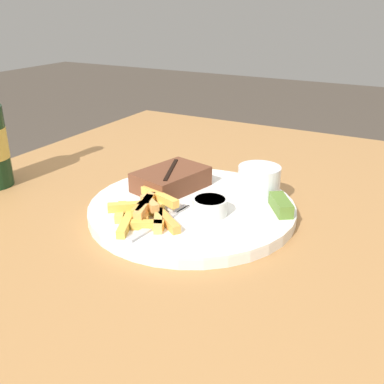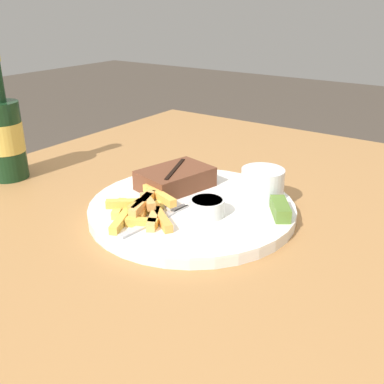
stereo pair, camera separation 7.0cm
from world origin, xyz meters
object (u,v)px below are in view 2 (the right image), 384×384
object	(u,v)px
pickle_spear	(280,209)
fork_utensil	(153,221)
steak_portion	(175,179)
coleslaw_cup	(263,181)
beer_bottle	(4,135)
dipping_sauce_cup	(207,206)
dinner_plate	(192,209)

from	to	relation	value
pickle_spear	fork_utensil	world-z (taller)	pickle_spear
steak_portion	fork_utensil	distance (m)	0.13
pickle_spear	fork_utensil	xyz separation A→B (m)	(-0.13, 0.14, -0.01)
steak_portion	coleslaw_cup	world-z (taller)	coleslaw_cup
coleslaw_cup	fork_utensil	bearing A→B (deg)	153.80
fork_utensil	beer_bottle	world-z (taller)	beer_bottle
coleslaw_cup	beer_bottle	distance (m)	0.48
fork_utensil	beer_bottle	size ratio (longest dim) A/B	0.58
dipping_sauce_cup	beer_bottle	world-z (taller)	beer_bottle
dinner_plate	beer_bottle	world-z (taller)	beer_bottle
steak_portion	fork_utensil	size ratio (longest dim) A/B	1.00
dinner_plate	fork_utensil	xyz separation A→B (m)	(-0.09, 0.01, 0.01)
dipping_sauce_cup	beer_bottle	bearing A→B (deg)	96.28
dipping_sauce_cup	pickle_spear	xyz separation A→B (m)	(0.06, -0.09, -0.00)
beer_bottle	pickle_spear	bearing A→B (deg)	-77.97
steak_portion	beer_bottle	size ratio (longest dim) A/B	0.58
steak_portion	dipping_sauce_cup	xyz separation A→B (m)	(-0.06, -0.10, -0.00)
steak_portion	dipping_sauce_cup	size ratio (longest dim) A/B	2.59
dipping_sauce_cup	pickle_spear	world-z (taller)	dipping_sauce_cup
dinner_plate	pickle_spear	world-z (taller)	pickle_spear
steak_portion	fork_utensil	xyz separation A→B (m)	(-0.12, -0.05, -0.01)
beer_bottle	steak_portion	bearing A→B (deg)	-71.71
dinner_plate	steak_portion	xyz separation A→B (m)	(0.04, 0.06, 0.03)
dipping_sauce_cup	beer_bottle	size ratio (longest dim) A/B	0.22
dinner_plate	beer_bottle	bearing A→B (deg)	100.03
coleslaw_cup	pickle_spear	bearing A→B (deg)	-131.31
steak_portion	beer_bottle	distance (m)	0.34
dipping_sauce_cup	fork_utensil	bearing A→B (deg)	142.14
dipping_sauce_cup	pickle_spear	bearing A→B (deg)	-55.09
dinner_plate	steak_portion	bearing A→B (deg)	58.15
dinner_plate	pickle_spear	xyz separation A→B (m)	(0.04, -0.13, 0.02)
pickle_spear	beer_bottle	bearing A→B (deg)	102.03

